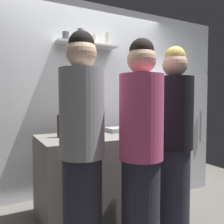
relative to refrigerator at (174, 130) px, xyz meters
The scene contains 11 objects.
back_wall_assembly 1.44m from the refrigerator, 162.90° to the left, with size 4.80×0.32×2.60m.
refrigerator is the anchor object (origin of this frame).
counter 1.35m from the refrigerator, 163.50° to the right, with size 1.60×0.74×0.88m, color #66605B.
baking_pan 1.08m from the refrigerator, 168.31° to the right, with size 0.34×0.24×0.05m, color gray.
utensil_holder 1.74m from the refrigerator, 165.35° to the right, with size 0.12×0.12×0.22m.
wine_bottle_amber_glass 1.85m from the refrigerator, behind, with size 0.07×0.07×0.34m.
wine_bottle_pale_glass 0.58m from the refrigerator, 165.12° to the right, with size 0.07×0.07×0.32m.
water_bottle_plastic 0.77m from the refrigerator, 140.90° to the right, with size 0.09×0.09×0.25m.
person_blonde 1.42m from the refrigerator, 132.51° to the right, with size 0.34×0.34×1.75m.
person_pink_top 1.87m from the refrigerator, 140.01° to the right, with size 0.34×0.34×1.74m.
person_grey_hoodie 2.11m from the refrigerator, 150.99° to the right, with size 0.34×0.34×1.78m.
Camera 1 is at (-1.17, -1.84, 1.28)m, focal length 37.80 mm.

